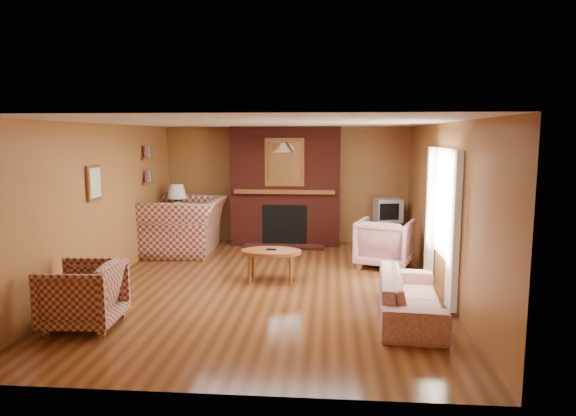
# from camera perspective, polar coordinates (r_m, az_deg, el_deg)

# --- Properties ---
(floor) EXTENTS (6.50, 6.50, 0.00)m
(floor) POSITION_cam_1_polar(r_m,az_deg,el_deg) (7.73, -2.22, -8.63)
(floor) COLOR #48250F
(floor) RESTS_ON ground
(ceiling) EXTENTS (6.50, 6.50, 0.00)m
(ceiling) POSITION_cam_1_polar(r_m,az_deg,el_deg) (7.41, -2.33, 9.44)
(ceiling) COLOR silver
(ceiling) RESTS_ON wall_back
(wall_back) EXTENTS (6.50, 0.00, 6.50)m
(wall_back) POSITION_cam_1_polar(r_m,az_deg,el_deg) (10.69, -0.15, 2.57)
(wall_back) COLOR #9A5C2F
(wall_back) RESTS_ON floor
(wall_front) EXTENTS (6.50, 0.00, 6.50)m
(wall_front) POSITION_cam_1_polar(r_m,az_deg,el_deg) (4.32, -7.55, -5.65)
(wall_front) COLOR #9A5C2F
(wall_front) RESTS_ON floor
(wall_left) EXTENTS (0.00, 6.50, 6.50)m
(wall_left) POSITION_cam_1_polar(r_m,az_deg,el_deg) (8.17, -19.96, 0.39)
(wall_left) COLOR #9A5C2F
(wall_left) RESTS_ON floor
(wall_right) EXTENTS (0.00, 6.50, 6.50)m
(wall_right) POSITION_cam_1_polar(r_m,az_deg,el_deg) (7.59, 16.80, -0.01)
(wall_right) COLOR #9A5C2F
(wall_right) RESTS_ON floor
(fireplace) EXTENTS (2.20, 0.82, 2.40)m
(fireplace) POSITION_cam_1_polar(r_m,az_deg,el_deg) (10.43, -0.27, 2.34)
(fireplace) COLOR #4E1811
(fireplace) RESTS_ON floor
(window_right) EXTENTS (0.10, 1.85, 2.00)m
(window_right) POSITION_cam_1_polar(r_m,az_deg,el_deg) (7.40, 16.74, -0.79)
(window_right) COLOR beige
(window_right) RESTS_ON wall_right
(bookshelf) EXTENTS (0.09, 0.55, 0.71)m
(bookshelf) POSITION_cam_1_polar(r_m,az_deg,el_deg) (9.86, -15.18, 4.55)
(bookshelf) COLOR brown
(bookshelf) RESTS_ON wall_left
(botanical_print) EXTENTS (0.05, 0.40, 0.50)m
(botanical_print) POSITION_cam_1_polar(r_m,az_deg,el_deg) (7.85, -20.77, 2.63)
(botanical_print) COLOR brown
(botanical_print) RESTS_ON wall_left
(pendant_light) EXTENTS (0.36, 0.36, 0.48)m
(pendant_light) POSITION_cam_1_polar(r_m,az_deg,el_deg) (9.70, -0.63, 6.75)
(pendant_light) COLOR black
(pendant_light) RESTS_ON ceiling
(plaid_loveseat) EXTENTS (1.47, 1.66, 1.04)m
(plaid_loveseat) POSITION_cam_1_polar(r_m,az_deg,el_deg) (10.02, -11.32, -1.88)
(plaid_loveseat) COLOR maroon
(plaid_loveseat) RESTS_ON floor
(plaid_armchair) EXTENTS (0.88, 0.85, 0.76)m
(plaid_armchair) POSITION_cam_1_polar(r_m,az_deg,el_deg) (6.50, -21.85, -8.97)
(plaid_armchair) COLOR maroon
(plaid_armchair) RESTS_ON floor
(floral_sofa) EXTENTS (0.86, 1.89, 0.54)m
(floral_sofa) POSITION_cam_1_polar(r_m,az_deg,el_deg) (6.55, 13.42, -9.51)
(floral_sofa) COLOR beige
(floral_sofa) RESTS_ON floor
(floral_armchair) EXTENTS (1.11, 1.12, 0.81)m
(floral_armchair) POSITION_cam_1_polar(r_m,az_deg,el_deg) (8.92, 10.67, -3.82)
(floral_armchair) COLOR beige
(floral_armchair) RESTS_ON floor
(coffee_table) EXTENTS (0.93, 0.58, 0.51)m
(coffee_table) POSITION_cam_1_polar(r_m,az_deg,el_deg) (7.88, -1.88, -5.11)
(coffee_table) COLOR brown
(coffee_table) RESTS_ON floor
(side_table) EXTENTS (0.52, 0.52, 0.63)m
(side_table) POSITION_cam_1_polar(r_m,az_deg,el_deg) (10.43, -12.12, -2.65)
(side_table) COLOR brown
(side_table) RESTS_ON floor
(table_lamp) EXTENTS (0.39, 0.39, 0.64)m
(table_lamp) POSITION_cam_1_polar(r_m,az_deg,el_deg) (10.33, -12.23, 1.01)
(table_lamp) COLOR white
(table_lamp) RESTS_ON side_table
(tv_stand) EXTENTS (0.53, 0.49, 0.54)m
(tv_stand) POSITION_cam_1_polar(r_m,az_deg,el_deg) (10.40, 10.98, -2.91)
(tv_stand) COLOR black
(tv_stand) RESTS_ON floor
(crt_tv) EXTENTS (0.56, 0.56, 0.45)m
(crt_tv) POSITION_cam_1_polar(r_m,az_deg,el_deg) (10.32, 11.05, -0.21)
(crt_tv) COLOR #9D9FA4
(crt_tv) RESTS_ON tv_stand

